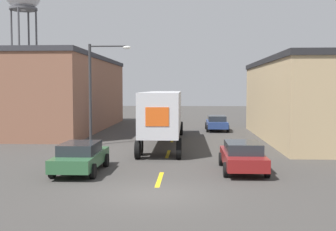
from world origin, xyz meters
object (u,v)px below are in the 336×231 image
at_px(parked_car_right_far, 217,123).
at_px(parked_car_left_near, 81,156).
at_px(semi_truck, 164,112).
at_px(street_lamp, 96,86).
at_px(parked_car_right_near, 243,156).

height_order(parked_car_right_far, parked_car_left_near, same).
distance_m(semi_truck, street_lamp, 5.27).
bearing_deg(parked_car_left_near, street_lamp, 98.13).
distance_m(parked_car_right_far, parked_car_right_near, 19.66).
xyz_separation_m(semi_truck, parked_car_left_near, (-3.39, -10.77, -1.55)).
bearing_deg(parked_car_left_near, parked_car_right_near, 4.71).
bearing_deg(parked_car_right_near, street_lamp, 136.07).
xyz_separation_m(parked_car_right_near, street_lamp, (-9.19, 8.85, 3.47)).
relative_size(parked_car_right_far, parked_car_right_near, 1.00).
height_order(parked_car_left_near, parked_car_right_near, same).
relative_size(parked_car_left_near, street_lamp, 0.66).
xyz_separation_m(semi_truck, parked_car_right_far, (4.44, 9.54, -1.55)).
bearing_deg(parked_car_right_far, semi_truck, -114.96).
height_order(parked_car_right_near, street_lamp, street_lamp).
distance_m(semi_truck, parked_car_right_near, 11.16).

